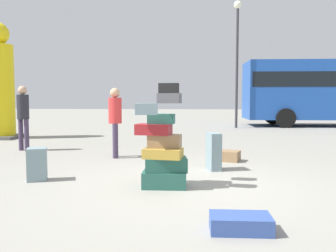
# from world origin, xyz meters

# --- Properties ---
(ground_plane) EXTENTS (80.00, 80.00, 0.00)m
(ground_plane) POSITION_xyz_m (0.00, 0.00, 0.00)
(ground_plane) COLOR gray
(suitcase_tower) EXTENTS (0.81, 0.74, 1.59)m
(suitcase_tower) POSITION_xyz_m (-0.36, -0.13, 0.57)
(suitcase_tower) COLOR #26594C
(suitcase_tower) RESTS_ON ground
(suitcase_navy_right_side) EXTENTS (0.62, 0.37, 0.17)m
(suitcase_navy_right_side) POSITION_xyz_m (0.60, -1.89, 0.08)
(suitcase_navy_right_side) COLOR #334F99
(suitcase_navy_right_side) RESTS_ON ground
(suitcase_slate_foreground_near) EXTENTS (0.38, 0.37, 0.54)m
(suitcase_slate_foreground_near) POSITION_xyz_m (-2.46, 0.14, 0.27)
(suitcase_slate_foreground_near) COLOR gray
(suitcase_slate_foreground_near) RESTS_ON ground
(suitcase_brown_behind_tower) EXTENTS (0.60, 0.54, 0.22)m
(suitcase_brown_behind_tower) POSITION_xyz_m (0.83, 2.26, 0.11)
(suitcase_brown_behind_tower) COLOR olive
(suitcase_brown_behind_tower) RESTS_ON ground
(suitcase_slate_upright_blue) EXTENTS (0.29, 0.42, 0.70)m
(suitcase_slate_upright_blue) POSITION_xyz_m (0.48, 1.23, 0.35)
(suitcase_slate_upright_blue) COLOR gray
(suitcase_slate_upright_blue) RESTS_ON ground
(person_bearded_onlooker) EXTENTS (0.32, 0.30, 1.67)m
(person_bearded_onlooker) POSITION_xyz_m (-4.31, 3.38, 1.00)
(person_bearded_onlooker) COLOR #3F334C
(person_bearded_onlooker) RESTS_ON ground
(person_tourist_with_camera) EXTENTS (0.30, 0.34, 1.59)m
(person_tourist_with_camera) POSITION_xyz_m (-1.70, 2.52, 0.95)
(person_tourist_with_camera) COLOR #3F334C
(person_tourist_with_camera) RESTS_ON ground
(yellow_dummy_statue) EXTENTS (1.33, 1.33, 3.89)m
(yellow_dummy_statue) POSITION_xyz_m (-6.51, 6.18, 1.73)
(yellow_dummy_statue) COLOR yellow
(yellow_dummy_statue) RESTS_ON ground
(lamp_post) EXTENTS (0.36, 0.36, 5.74)m
(lamp_post) POSITION_xyz_m (1.98, 11.12, 3.78)
(lamp_post) COLOR #333338
(lamp_post) RESTS_ON ground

